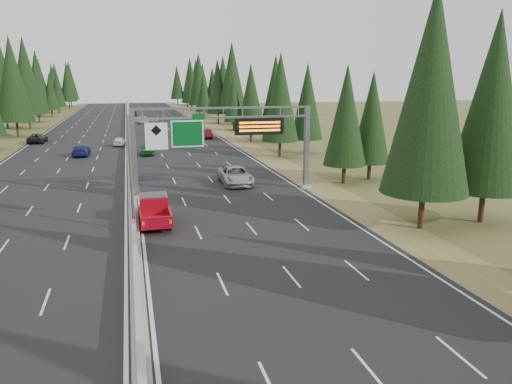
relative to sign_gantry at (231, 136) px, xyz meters
The scene contains 17 objects.
road 46.29m from the sign_gantry, 101.18° to the left, with size 32.00×260.00×0.08m, color black.
shoulder_right 46.28m from the sign_gantry, 78.86° to the left, with size 3.60×260.00×0.06m, color olive.
shoulder_left 52.70m from the sign_gantry, 120.63° to the left, with size 3.60×260.00×0.06m, color brown.
median_barrier 46.25m from the sign_gantry, 101.18° to the left, with size 0.70×260.00×0.85m.
sign_gantry is the anchor object (origin of this frame).
hov_sign_pole 12.96m from the sign_gantry, 130.04° to the right, with size 2.80×0.50×8.00m.
tree_row_right 37.80m from the sign_gantry, 69.39° to the left, with size 11.51×240.82×18.52m.
silver_minivan 5.72m from the sign_gantry, 72.68° to the left, with size 2.89×6.26×1.74m, color #A3A2A7.
red_pickup 11.67m from the sign_gantry, 132.79° to the right, with size 2.12×5.92×1.93m.
car_ahead_green 27.02m from the sign_gantry, 104.26° to the left, with size 1.88×4.67×1.59m, color #155F21.
car_ahead_dkred 43.23m from the sign_gantry, 84.19° to the left, with size 1.59×4.57×1.51m, color maroon.
car_ahead_dkgrey 35.72m from the sign_gantry, 88.98° to the left, with size 1.88×4.63×1.34m, color black.
car_ahead_white 76.11m from the sign_gantry, 94.27° to the left, with size 2.61×5.67×1.57m, color white.
car_ahead_far 101.04m from the sign_gantry, 94.21° to the left, with size 1.80×4.48×1.53m, color #222325.
car_onc_blue 31.34m from the sign_gantry, 119.58° to the left, with size 2.11×5.18×1.50m, color navy.
car_onc_white 37.93m from the sign_gantry, 106.05° to the left, with size 1.62×4.03×1.37m, color silver.
car_onc_far 49.49m from the sign_gantry, 118.36° to the left, with size 2.50×5.42×1.51m, color black.
Camera 1 is at (0.03, -9.13, 10.41)m, focal length 35.00 mm.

